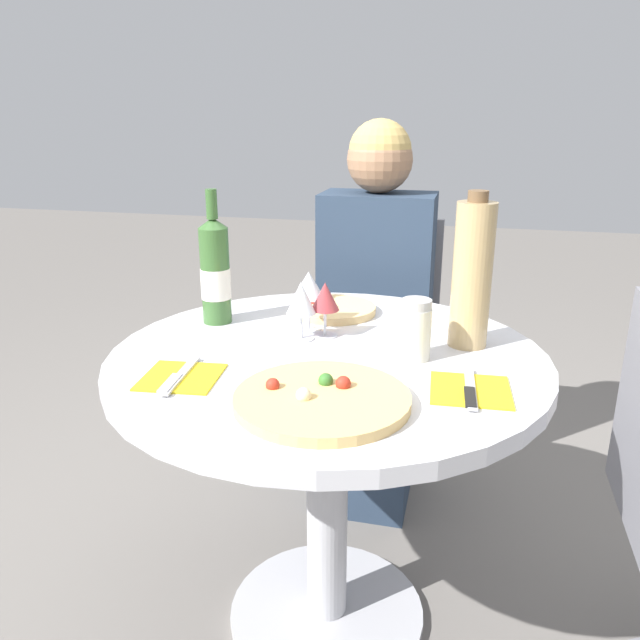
# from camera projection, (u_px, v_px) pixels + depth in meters

# --- Properties ---
(ground_plane) EXTENTS (12.00, 12.00, 0.00)m
(ground_plane) POSITION_uv_depth(u_px,v_px,m) (327.00, 614.00, 1.61)
(ground_plane) COLOR slate
(ground_plane) RESTS_ON ground
(dining_table) EXTENTS (0.96, 0.96, 0.73)m
(dining_table) POSITION_uv_depth(u_px,v_px,m) (328.00, 416.00, 1.43)
(dining_table) COLOR #B2B2B7
(dining_table) RESTS_ON ground_plane
(chair_behind_diner) EXTENTS (0.40, 0.40, 0.88)m
(chair_behind_diner) POSITION_uv_depth(u_px,v_px,m) (377.00, 349.00, 2.20)
(chair_behind_diner) COLOR slate
(chair_behind_diner) RESTS_ON ground_plane
(seated_diner) EXTENTS (0.36, 0.44, 1.22)m
(seated_diner) POSITION_uv_depth(u_px,v_px,m) (371.00, 329.00, 2.03)
(seated_diner) COLOR #28384C
(seated_diner) RESTS_ON ground_plane
(pizza_large) EXTENTS (0.32, 0.32, 0.04)m
(pizza_large) POSITION_uv_depth(u_px,v_px,m) (322.00, 399.00, 1.13)
(pizza_large) COLOR #DBB26B
(pizza_large) RESTS_ON dining_table
(pizza_small_far) EXTENTS (0.22, 0.22, 0.05)m
(pizza_small_far) POSITION_uv_depth(u_px,v_px,m) (331.00, 309.00, 1.64)
(pizza_small_far) COLOR #E5C17F
(pizza_small_far) RESTS_ON dining_table
(wine_bottle) EXTENTS (0.07, 0.07, 0.33)m
(wine_bottle) POSITION_uv_depth(u_px,v_px,m) (215.00, 272.00, 1.54)
(wine_bottle) COLOR #38602D
(wine_bottle) RESTS_ON dining_table
(tall_carafe) EXTENTS (0.09, 0.09, 0.35)m
(tall_carafe) POSITION_uv_depth(u_px,v_px,m) (472.00, 275.00, 1.37)
(tall_carafe) COLOR tan
(tall_carafe) RESTS_ON dining_table
(sugar_shaker) EXTENTS (0.07, 0.07, 0.13)m
(sugar_shaker) POSITION_uv_depth(u_px,v_px,m) (415.00, 330.00, 1.32)
(sugar_shaker) COLOR silver
(sugar_shaker) RESTS_ON dining_table
(wine_glass_back_left) EXTENTS (0.08, 0.08, 0.15)m
(wine_glass_back_left) POSITION_uv_depth(u_px,v_px,m) (309.00, 286.00, 1.49)
(wine_glass_back_left) COLOR silver
(wine_glass_back_left) RESTS_ON dining_table
(wine_glass_center) EXTENTS (0.07, 0.07, 0.13)m
(wine_glass_center) POSITION_uv_depth(u_px,v_px,m) (325.00, 298.00, 1.45)
(wine_glass_center) COLOR silver
(wine_glass_center) RESTS_ON dining_table
(wine_glass_front_left) EXTENTS (0.07, 0.07, 0.14)m
(wine_glass_front_left) POSITION_uv_depth(u_px,v_px,m) (301.00, 299.00, 1.43)
(wine_glass_front_left) COLOR silver
(wine_glass_front_left) RESTS_ON dining_table
(place_setting_left) EXTENTS (0.17, 0.19, 0.01)m
(place_setting_left) POSITION_uv_depth(u_px,v_px,m) (180.00, 377.00, 1.24)
(place_setting_left) COLOR yellow
(place_setting_left) RESTS_ON dining_table
(place_setting_right) EXTENTS (0.16, 0.19, 0.01)m
(place_setting_right) POSITION_uv_depth(u_px,v_px,m) (470.00, 390.00, 1.18)
(place_setting_right) COLOR yellow
(place_setting_right) RESTS_ON dining_table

